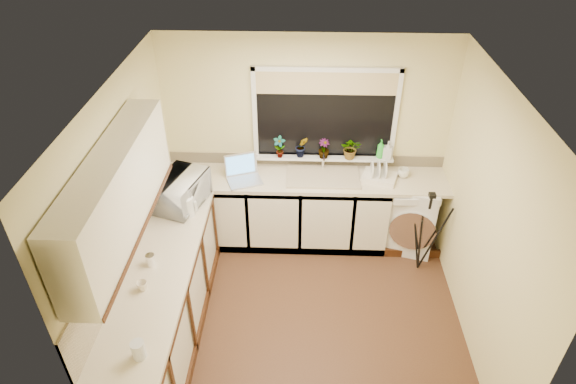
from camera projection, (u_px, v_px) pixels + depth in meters
The scene contains 34 objects.
floor at pixel (303, 313), 5.10m from camera, with size 3.20×3.20×0.00m, color #4E321F.
ceiling at pixel (309, 93), 3.70m from camera, with size 3.20×3.20×0.00m, color white.
wall_back at pixel (306, 139), 5.63m from camera, with size 3.20×3.20×0.00m, color beige.
wall_front at pixel (304, 365), 3.17m from camera, with size 3.20×3.20×0.00m, color beige.
wall_left at pixel (129, 217), 4.45m from camera, with size 3.00×3.00×0.00m, color beige.
wall_right at pixel (486, 225), 4.35m from camera, with size 3.00×3.00×0.00m, color beige.
base_cabinet_back at pixel (277, 210), 5.85m from camera, with size 2.55×0.60×0.86m, color silver.
base_cabinet_left at pixel (166, 303), 4.65m from camera, with size 0.54×2.40×0.86m, color silver.
worktop_back at pixel (305, 179), 5.58m from camera, with size 3.20×0.60×0.04m, color beige.
worktop_left at pixel (159, 269), 4.39m from camera, with size 0.60×2.40×0.04m, color beige.
upper_cabinet at pixel (117, 194), 3.74m from camera, with size 0.28×1.90×0.70m, color silver.
splashback_left at pixel (122, 247), 4.26m from camera, with size 0.02×2.40×0.45m, color beige.
splashback_back at pixel (306, 159), 5.76m from camera, with size 3.20×0.02×0.14m, color beige.
window_glass at pixel (325, 115), 5.42m from camera, with size 1.50×0.02×1.00m, color black.
window_blind at pixel (326, 83), 5.19m from camera, with size 1.50×0.02×0.25m, color tan.
windowsill at pixel (323, 157), 5.67m from camera, with size 1.60×0.14×0.03m, color white.
sink at pixel (323, 177), 5.55m from camera, with size 0.82×0.46×0.03m, color tan.
faucet at pixel (323, 161), 5.64m from camera, with size 0.03×0.03×0.24m, color silver.
washing_machine at pixel (408, 212), 5.79m from camera, with size 0.62×0.60×0.88m, color white.
laptop at pixel (243, 173), 5.51m from camera, with size 0.45×0.42×0.27m.
kettle at pixel (186, 206), 4.95m from camera, with size 0.16×0.16×0.21m, color silver.
dish_rack at pixel (379, 177), 5.52m from camera, with size 0.37×0.28×0.06m, color silver.
tripod at pixel (425, 233), 5.36m from camera, with size 0.50×0.50×1.04m, color black, non-canonical shape.
glass_jug at pixel (138, 350), 3.56m from camera, with size 0.10×0.10×0.15m, color silver.
steel_jar at pixel (151, 260), 4.37m from camera, with size 0.08×0.08×0.11m, color white.
microwave at pixel (181, 191), 5.06m from camera, with size 0.59×0.40×0.33m, color white.
plant_a at pixel (279, 147), 5.57m from camera, with size 0.14×0.09×0.26m, color #999999.
plant_b at pixel (302, 147), 5.59m from camera, with size 0.14×0.11×0.25m, color #999999.
plant_c at pixel (324, 149), 5.58m from camera, with size 0.13×0.13×0.23m, color #999999.
plant_d at pixel (351, 148), 5.56m from camera, with size 0.23×0.20×0.25m, color #999999.
soap_bottle_green at pixel (381, 149), 5.58m from camera, with size 0.09×0.09×0.22m, color green.
soap_bottle_clear at pixel (388, 150), 5.57m from camera, with size 0.10×0.10×0.21m, color #999999.
cup_back at pixel (403, 173), 5.55m from camera, with size 0.13×0.13×0.10m, color white.
cup_left at pixel (142, 286), 4.13m from camera, with size 0.09×0.09×0.09m, color beige.
Camera 1 is at (-0.03, -3.46, 3.96)m, focal length 30.68 mm.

